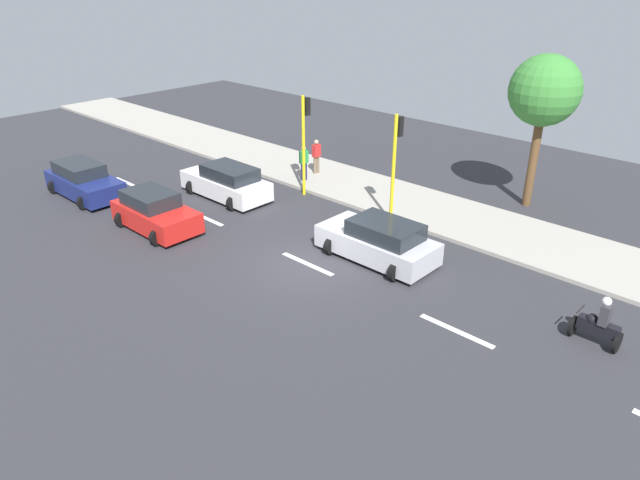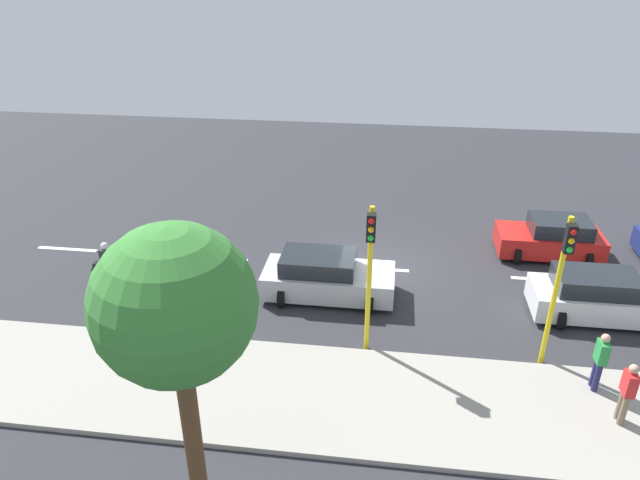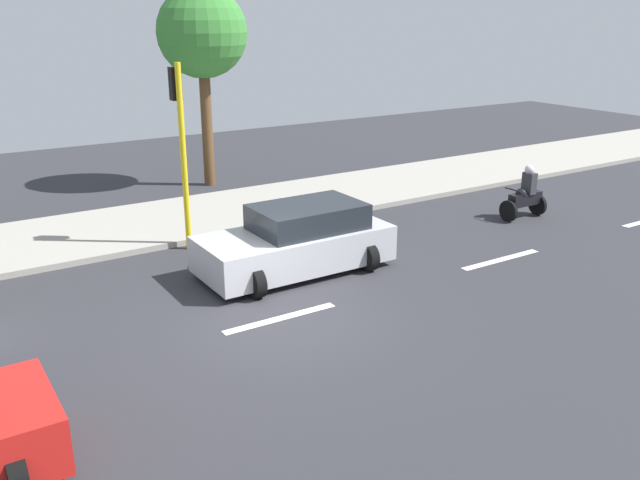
{
  "view_description": "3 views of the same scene",
  "coord_description": "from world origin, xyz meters",
  "views": [
    {
      "loc": [
        -12.82,
        -12.59,
        9.62
      ],
      "look_at": [
        0.08,
        -0.53,
        1.09
      ],
      "focal_mm": 32.4,
      "sensor_mm": 36.0,
      "label": 1
    },
    {
      "loc": [
        18.28,
        0.35,
        10.27
      ],
      "look_at": [
        0.92,
        -1.94,
        1.51
      ],
      "focal_mm": 32.05,
      "sensor_mm": 36.0,
      "label": 2
    },
    {
      "loc": [
        -10.38,
        5.72,
        5.62
      ],
      "look_at": [
        0.44,
        -1.18,
        1.26
      ],
      "focal_mm": 38.02,
      "sensor_mm": 36.0,
      "label": 3
    }
  ],
  "objects": [
    {
      "name": "lane_stripe_mid",
      "position": [
        0.0,
        0.0,
        0.01
      ],
      "size": [
        0.2,
        2.4,
        0.01
      ],
      "primitive_type": "cube",
      "color": "white",
      "rests_on": "ground"
    },
    {
      "name": "ground_plane",
      "position": [
        0.0,
        0.0,
        -0.05
      ],
      "size": [
        40.0,
        60.0,
        0.1
      ],
      "primitive_type": "cube",
      "color": "#2D2D33"
    },
    {
      "name": "motorcycle",
      "position": [
        2.1,
        -9.13,
        0.64
      ],
      "size": [
        0.6,
        1.3,
        1.53
      ],
      "color": "black",
      "rests_on": "ground"
    },
    {
      "name": "sidewalk",
      "position": [
        7.0,
        0.0,
        0.07
      ],
      "size": [
        4.0,
        60.0,
        0.15
      ],
      "primitive_type": "cube",
      "color": "#9E998E",
      "rests_on": "ground"
    },
    {
      "name": "traffic_light_corner",
      "position": [
        4.85,
        -0.08,
        2.93
      ],
      "size": [
        0.49,
        0.24,
        4.5
      ],
      "color": "yellow",
      "rests_on": "ground"
    },
    {
      "name": "street_tree_north",
      "position": [
        10.5,
        -3.16,
        4.9
      ],
      "size": [
        2.87,
        2.87,
        6.4
      ],
      "color": "brown",
      "rests_on": "ground"
    },
    {
      "name": "lane_stripe_north",
      "position": [
        0.0,
        -6.0,
        0.01
      ],
      "size": [
        0.2,
        2.4,
        0.01
      ],
      "primitive_type": "cube",
      "color": "white",
      "rests_on": "ground"
    },
    {
      "name": "car_silver",
      "position": [
        2.0,
        -1.58,
        0.71
      ],
      "size": [
        2.31,
        4.33,
        1.52
      ],
      "color": "#B7B7BC",
      "rests_on": "ground"
    }
  ]
}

